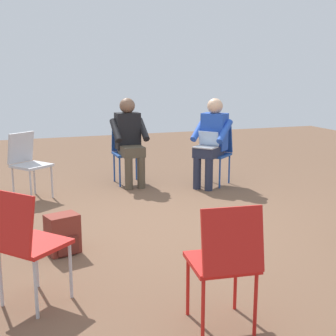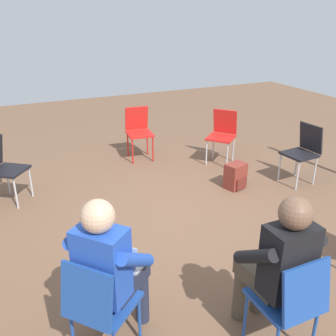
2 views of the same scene
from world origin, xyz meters
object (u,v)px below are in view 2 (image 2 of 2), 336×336
at_px(chair_southeast, 222,133).
at_px(chair_northwest, 98,304).
at_px(chair_west, 291,300).
at_px(chair_south, 303,150).
at_px(chair_east, 139,129).
at_px(person_in_black, 278,262).
at_px(chair_northeast, 3,166).
at_px(person_with_laptop, 111,265).
at_px(backpack_near_laptop_user, 235,177).

bearing_deg(chair_southeast, chair_northwest, 95.17).
bearing_deg(chair_west, chair_northwest, 156.60).
height_order(chair_south, chair_east, same).
height_order(chair_southeast, chair_west, same).
xyz_separation_m(chair_west, person_in_black, (0.17, 0.00, 0.20)).
bearing_deg(chair_northeast, person_in_black, 64.70).
height_order(chair_northeast, person_in_black, person_in_black).
xyz_separation_m(chair_northwest, chair_south, (1.73, -3.40, 0.00)).
distance_m(chair_west, chair_east, 4.13).
xyz_separation_m(chair_west, person_with_laptop, (0.62, 1.07, 0.20)).
distance_m(person_in_black, backpack_near_laptop_user, 2.66).
height_order(chair_southeast, backpack_near_laptop_user, chair_southeast).
bearing_deg(backpack_near_laptop_user, chair_northeast, 72.64).
bearing_deg(chair_northwest, person_in_black, 33.37).
relative_size(chair_south, backpack_near_laptop_user, 2.36).
bearing_deg(chair_south, person_with_laptop, 111.68).
height_order(person_in_black, backpack_near_laptop_user, person_in_black).
xyz_separation_m(chair_southeast, chair_northwest, (-2.87, 2.78, 0.00)).
height_order(chair_west, chair_northeast, same).
bearing_deg(chair_southeast, person_in_black, 113.05).
height_order(chair_southeast, chair_south, same).
relative_size(chair_south, chair_west, 1.00).
height_order(chair_northeast, person_with_laptop, person_with_laptop).
xyz_separation_m(chair_west, chair_east, (4.11, -0.43, 0.00)).
xyz_separation_m(chair_northeast, person_with_laptop, (-2.75, -0.60, 0.20)).
height_order(chair_northeast, chair_east, same).
bearing_deg(person_with_laptop, chair_south, 75.57).
xyz_separation_m(chair_east, person_in_black, (-3.95, 0.43, 0.20)).
relative_size(chair_southeast, person_with_laptop, 0.69).
height_order(chair_northeast, backpack_near_laptop_user, chair_northeast).
relative_size(chair_northwest, person_with_laptop, 0.69).
xyz_separation_m(person_with_laptop, person_in_black, (-0.45, -1.07, 0.00)).
distance_m(chair_northeast, chair_east, 2.23).
xyz_separation_m(chair_southeast, person_in_black, (-3.21, 1.58, 0.20)).
xyz_separation_m(chair_west, backpack_near_laptop_user, (2.46, -1.23, -0.34)).
xyz_separation_m(chair_southeast, person_with_laptop, (-2.76, 2.65, 0.20)).
xyz_separation_m(chair_northeast, chair_east, (0.75, -2.10, 0.00)).
distance_m(chair_south, chair_northeast, 4.04).
bearing_deg(chair_south, chair_northeast, 69.10).
relative_size(chair_northeast, backpack_near_laptop_user, 2.36).
relative_size(chair_southeast, chair_east, 1.00).
bearing_deg(person_in_black, chair_southeast, 63.29).
height_order(chair_south, person_in_black, person_in_black).
bearing_deg(chair_southeast, chair_west, 114.20).
bearing_deg(chair_east, chair_south, 139.57).
distance_m(chair_west, chair_northeast, 3.76).
distance_m(chair_northwest, chair_northeast, 2.90).
bearing_deg(person_in_black, chair_northwest, 163.65).
distance_m(chair_east, backpack_near_laptop_user, 1.87).
relative_size(person_in_black, backpack_near_laptop_user, 3.44).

